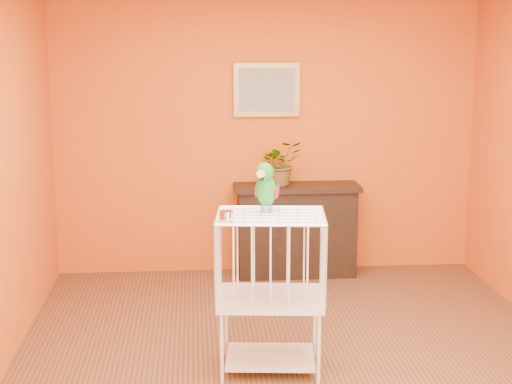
{
  "coord_description": "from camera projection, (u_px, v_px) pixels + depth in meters",
  "views": [
    {
      "loc": [
        -0.69,
        -5.11,
        2.27
      ],
      "look_at": [
        -0.28,
        -0.05,
        1.24
      ],
      "focal_mm": 55.0,
      "sensor_mm": 36.0,
      "label": 1
    }
  ],
  "objects": [
    {
      "name": "feed_cup",
      "position": [
        227.0,
        216.0,
        4.99
      ],
      "size": [
        0.09,
        0.09,
        0.06
      ],
      "primitive_type": "cylinder",
      "color": "silver",
      "rests_on": "birdcage"
    },
    {
      "name": "console_cabinet",
      "position": [
        296.0,
        230.0,
        7.43
      ],
      "size": [
        1.18,
        0.42,
        0.87
      ],
      "color": "black",
      "rests_on": "ground"
    },
    {
      "name": "potted_plant",
      "position": [
        280.0,
        168.0,
        7.32
      ],
      "size": [
        0.48,
        0.51,
        0.33
      ],
      "primitive_type": "imported",
      "rotation": [
        0.0,
        0.0,
        0.27
      ],
      "color": "#26722D",
      "rests_on": "console_cabinet"
    },
    {
      "name": "parrot",
      "position": [
        266.0,
        187.0,
        5.21
      ],
      "size": [
        0.2,
        0.31,
        0.35
      ],
      "rotation": [
        0.0,
        0.0,
        -0.39
      ],
      "color": "#59544C",
      "rests_on": "birdcage"
    },
    {
      "name": "birdcage",
      "position": [
        270.0,
        290.0,
        5.28
      ],
      "size": [
        0.76,
        0.61,
        1.09
      ],
      "rotation": [
        0.0,
        0.0,
        -0.1
      ],
      "color": "white",
      "rests_on": "ground"
    },
    {
      "name": "framed_picture",
      "position": [
        267.0,
        90.0,
        7.32
      ],
      "size": [
        0.62,
        0.04,
        0.5
      ],
      "color": "#A4793A",
      "rests_on": "room_shell"
    },
    {
      "name": "ground",
      "position": [
        295.0,
        362.0,
        5.5
      ],
      "size": [
        4.5,
        4.5,
        0.0
      ],
      "primitive_type": "plane",
      "color": "brown",
      "rests_on": "ground"
    },
    {
      "name": "room_shell",
      "position": [
        298.0,
        139.0,
        5.18
      ],
      "size": [
        4.5,
        4.5,
        4.5
      ],
      "color": "#D65714",
      "rests_on": "ground"
    }
  ]
}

